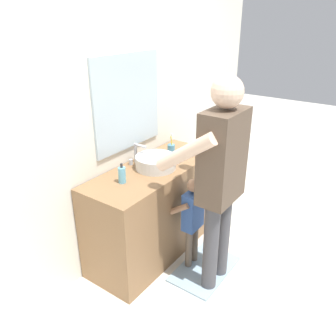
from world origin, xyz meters
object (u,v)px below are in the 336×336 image
object	(u,v)px
soap_bottle	(122,175)
adult_parent	(220,170)
child_toddler	(192,215)
toothbrush_cup	(171,149)

from	to	relation	value
soap_bottle	adult_parent	distance (m)	0.77
soap_bottle	child_toddler	xyz separation A→B (m)	(0.38, -0.43, -0.41)
child_toddler	soap_bottle	bearing A→B (deg)	131.19
toothbrush_cup	adult_parent	size ratio (longest dim) A/B	0.12
adult_parent	toothbrush_cup	bearing A→B (deg)	60.74
toothbrush_cup	soap_bottle	bearing A→B (deg)	-177.76
soap_bottle	child_toddler	world-z (taller)	soap_bottle
toothbrush_cup	child_toddler	distance (m)	0.70
toothbrush_cup	child_toddler	size ratio (longest dim) A/B	0.24
toothbrush_cup	adult_parent	bearing A→B (deg)	-119.26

